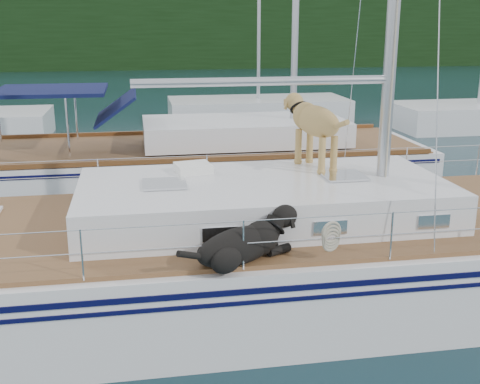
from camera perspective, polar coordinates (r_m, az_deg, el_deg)
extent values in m
plane|color=black|center=(9.09, -2.94, -10.24)|extent=(120.00, 120.00, 0.00)
cube|color=black|center=(53.12, -9.14, 14.68)|extent=(90.00, 3.00, 6.00)
cube|color=#595147|center=(54.42, -9.05, 12.17)|extent=(92.00, 1.00, 1.20)
cube|color=white|center=(8.88, -2.98, -7.35)|extent=(12.00, 3.80, 1.40)
cube|color=brown|center=(8.62, -3.05, -2.88)|extent=(11.52, 3.50, 0.06)
cube|color=white|center=(8.65, 2.19, -0.68)|extent=(5.20, 2.50, 0.55)
cylinder|color=silver|center=(8.32, 2.31, 10.44)|extent=(3.60, 0.12, 0.12)
cylinder|color=silver|center=(6.78, -1.35, -2.87)|extent=(10.56, 0.01, 0.01)
cylinder|color=silver|center=(10.13, -4.30, 3.44)|extent=(10.56, 0.01, 0.01)
cube|color=#1B2CAC|center=(9.76, -13.25, -0.70)|extent=(0.67, 0.49, 0.05)
cube|color=white|center=(9.05, -4.45, 2.27)|extent=(0.58, 0.51, 0.13)
torus|color=#BDB196|center=(7.14, 8.65, -3.79)|extent=(0.35, 0.20, 0.34)
cube|color=white|center=(14.59, -4.24, 1.79)|extent=(11.00, 3.50, 1.30)
cube|color=brown|center=(14.45, -4.29, 4.30)|extent=(10.56, 3.29, 0.06)
cube|color=white|center=(14.54, 0.41, 5.82)|extent=(4.80, 2.30, 0.55)
cube|color=#101945|center=(14.29, -17.46, 9.17)|extent=(2.40, 2.30, 0.08)
cube|color=white|center=(24.87, 1.73, 7.61)|extent=(7.20, 3.00, 1.10)
cube|color=white|center=(25.02, 21.58, 6.55)|extent=(6.40, 3.00, 1.10)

